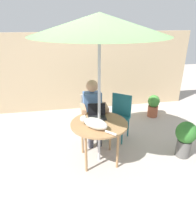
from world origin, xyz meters
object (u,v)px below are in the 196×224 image
chair_occupied (92,113)px  potted_plant_near_fence (153,105)px  laptop (97,113)px  patio_umbrella (99,24)px  person_seated (93,109)px  chair_empty (120,113)px  cat (94,123)px  patio_table (99,127)px  potted_plant_by_chair (185,137)px

chair_occupied → potted_plant_near_fence: bearing=22.8°
laptop → patio_umbrella: bearing=-91.6°
person_seated → potted_plant_near_fence: 1.89m
chair_empty → cat: chair_empty is taller
patio_table → chair_empty: chair_empty is taller
patio_table → person_seated: (0.00, 0.63, 0.04)m
cat → potted_plant_near_fence: bearing=43.1°
potted_plant_by_chair → cat: bearing=180.0°
patio_umbrella → potted_plant_by_chair: (1.49, -0.15, -1.80)m
person_seated → chair_empty: bearing=6.8°
patio_table → potted_plant_by_chair: size_ratio=1.39×
cat → potted_plant_near_fence: (1.74, 1.63, -0.51)m
cat → potted_plant_near_fence: cat is taller
potted_plant_near_fence → patio_umbrella: bearing=-137.9°
chair_empty → person_seated: bearing=-173.2°
patio_umbrella → potted_plant_by_chair: patio_umbrella is taller
patio_table → patio_umbrella: 1.53m
chair_occupied → laptop: (0.01, -0.55, 0.25)m
patio_umbrella → laptop: (0.01, 0.24, -1.40)m
potted_plant_by_chair → patio_umbrella: bearing=174.1°
chair_empty → laptop: bearing=-139.7°
chair_occupied → patio_umbrella: bearing=-90.0°
potted_plant_by_chair → chair_empty: bearing=138.0°
laptop → potted_plant_by_chair: (1.49, -0.39, -0.40)m
patio_table → potted_plant_near_fence: 2.24m
patio_umbrella → potted_plant_near_fence: (1.64, 1.48, -1.89)m
chair_empty → potted_plant_near_fence: bearing=35.6°
cat → chair_occupied: bearing=83.8°
person_seated → chair_occupied: bearing=90.0°
chair_occupied → potted_plant_by_chair: 1.77m
patio_table → patio_umbrella: bearing=0.0°
laptop → potted_plant_by_chair: bearing=-14.8°
potted_plant_by_chair → chair_occupied: bearing=147.7°
cat → laptop: bearing=74.3°
patio_umbrella → cat: bearing=-124.1°
cat → potted_plant_near_fence: size_ratio=0.90×
chair_occupied → potted_plant_by_chair: chair_occupied is taller
patio_table → cat: size_ratio=1.86×
patio_umbrella → laptop: 1.42m
potted_plant_near_fence → potted_plant_by_chair: potted_plant_by_chair is taller
laptop → cat: laptop is taller
laptop → chair_occupied: bearing=90.7°
chair_empty → laptop: (-0.54, -0.46, 0.25)m
chair_occupied → person_seated: bearing=-90.0°
patio_umbrella → potted_plant_near_fence: size_ratio=4.21×
patio_umbrella → person_seated: patio_umbrella is taller
patio_table → laptop: bearing=88.4°
chair_occupied → chair_empty: same height
chair_occupied → laptop: 0.61m
chair_empty → potted_plant_by_chair: (0.95, -0.85, -0.14)m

